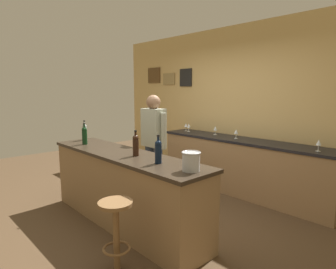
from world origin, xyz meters
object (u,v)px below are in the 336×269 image
(wine_bottle_a, at_px, (85,131))
(wine_glass_a, at_px, (186,125))
(ice_bucket, at_px, (191,161))
(wine_glass_e, at_px, (319,143))
(wine_bottle_c, at_px, (136,144))
(bartender, at_px, (154,141))
(wine_glass_d, at_px, (236,132))
(wine_bottle_d, at_px, (158,151))
(wine_glass_c, at_px, (215,129))
(bar_stool, at_px, (116,224))
(wine_bottle_b, at_px, (85,135))
(wine_glass_b, at_px, (189,126))

(wine_bottle_a, bearing_deg, wine_glass_a, 81.90)
(ice_bucket, height_order, wine_glass_e, ice_bucket)
(wine_bottle_c, xyz_separation_m, ice_bucket, (0.88, -0.00, -0.04))
(bartender, relative_size, wine_glass_d, 10.45)
(wine_bottle_c, height_order, ice_bucket, wine_bottle_c)
(ice_bucket, xyz_separation_m, wine_glass_e, (0.46, 1.95, -0.01))
(wine_glass_d, bearing_deg, wine_bottle_d, -78.82)
(wine_bottle_c, height_order, wine_glass_c, wine_bottle_c)
(bartender, xyz_separation_m, bar_stool, (1.07, -1.37, -0.48))
(wine_bottle_a, relative_size, wine_glass_d, 1.97)
(wine_bottle_a, bearing_deg, wine_bottle_d, -3.53)
(wine_bottle_a, distance_m, wine_glass_a, 2.01)
(wine_bottle_a, bearing_deg, wine_bottle_b, -27.20)
(wine_glass_c, distance_m, wine_glass_d, 0.49)
(bartender, distance_m, wine_bottle_b, 1.00)
(wine_glass_c, bearing_deg, bar_stool, -70.36)
(wine_bottle_b, relative_size, wine_glass_d, 1.97)
(wine_bottle_b, relative_size, wine_glass_e, 1.97)
(wine_glass_d, bearing_deg, bar_stool, -79.60)
(wine_bottle_c, distance_m, wine_glass_c, 2.13)
(wine_bottle_a, relative_size, ice_bucket, 1.63)
(bartender, relative_size, wine_bottle_d, 5.29)
(wine_bottle_b, bearing_deg, wine_glass_d, 61.81)
(bartender, xyz_separation_m, wine_glass_d, (0.58, 1.28, 0.07))
(bar_stool, bearing_deg, wine_bottle_d, 97.68)
(wine_bottle_d, height_order, wine_glass_d, wine_bottle_d)
(wine_bottle_a, relative_size, wine_bottle_b, 1.00)
(bartender, bearing_deg, wine_bottle_d, -37.99)
(wine_glass_b, distance_m, wine_glass_c, 0.60)
(wine_bottle_d, bearing_deg, wine_glass_c, 112.73)
(wine_glass_c, xyz_separation_m, wine_glass_e, (1.78, -0.14, 0.00))
(wine_bottle_c, height_order, wine_glass_d, wine_bottle_c)
(bartender, relative_size, wine_glass_b, 10.45)
(wine_bottle_b, bearing_deg, wine_glass_a, 91.29)
(wine_bottle_a, bearing_deg, wine_glass_c, 64.13)
(wine_glass_a, bearing_deg, wine_bottle_b, -88.71)
(bartender, height_order, wine_glass_b, bartender)
(wine_glass_b, bearing_deg, wine_bottle_d, -54.41)
(ice_bucket, bearing_deg, wine_bottle_b, -177.27)
(wine_bottle_d, distance_m, wine_glass_a, 2.63)
(bar_stool, relative_size, wine_glass_c, 4.39)
(wine_bottle_a, xyz_separation_m, wine_bottle_c, (1.42, -0.08, 0.00))
(wine_bottle_b, bearing_deg, ice_bucket, 2.73)
(wine_bottle_b, height_order, wine_glass_b, wine_bottle_b)
(bartender, distance_m, wine_glass_e, 2.24)
(wine_glass_a, distance_m, wine_glass_d, 1.18)
(wine_glass_a, relative_size, wine_glass_c, 1.00)
(wine_glass_a, distance_m, wine_glass_b, 0.10)
(wine_glass_e, bearing_deg, ice_bucket, -103.36)
(wine_bottle_c, xyz_separation_m, wine_glass_a, (-1.14, 2.06, -0.05))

